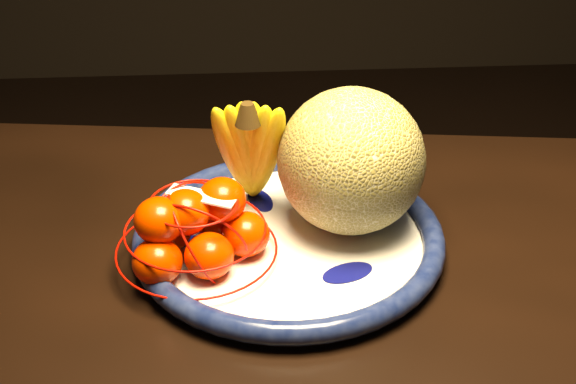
{
  "coord_description": "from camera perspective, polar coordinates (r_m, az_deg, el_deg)",
  "views": [
    {
      "loc": [
        0.11,
        -0.7,
        1.26
      ],
      "look_at": [
        0.16,
        0.05,
        0.8
      ],
      "focal_mm": 50.0,
      "sensor_mm": 36.0,
      "label": 1
    }
  ],
  "objects": [
    {
      "name": "cantaloupe",
      "position": [
        0.9,
        4.52,
        2.21
      ],
      "size": [
        0.17,
        0.17,
        0.17
      ],
      "primitive_type": "sphere",
      "color": "olive",
      "rests_on": "fruit_bowl"
    },
    {
      "name": "price_tag",
      "position": [
        0.85,
        -6.14,
        -0.29
      ],
      "size": [
        0.08,
        0.05,
        0.01
      ],
      "primitive_type": "cube",
      "rotation": [
        -0.14,
        0.1,
        -0.3
      ],
      "color": "white",
      "rests_on": "mandarin_bag"
    },
    {
      "name": "fruit_bowl",
      "position": [
        0.91,
        0.04,
        -3.32
      ],
      "size": [
        0.35,
        0.35,
        0.03
      ],
      "rotation": [
        0.0,
        0.0,
        -0.23
      ],
      "color": "white",
      "rests_on": "dining_table"
    },
    {
      "name": "mandarin_bag",
      "position": [
        0.87,
        -6.57,
        -2.7
      ],
      "size": [
        0.22,
        0.22,
        0.11
      ],
      "rotation": [
        0.0,
        0.0,
        0.3
      ],
      "color": "#F72900",
      "rests_on": "fruit_bowl"
    },
    {
      "name": "banana_bunch",
      "position": [
        0.92,
        -2.69,
        3.2
      ],
      "size": [
        0.11,
        0.1,
        0.17
      ],
      "rotation": [
        0.0,
        0.0,
        -0.08
      ],
      "color": "yellow",
      "rests_on": "fruit_bowl"
    },
    {
      "name": "dining_table",
      "position": [
        0.88,
        -8.34,
        -13.32
      ],
      "size": [
        1.55,
        1.04,
        0.73
      ],
      "rotation": [
        0.0,
        0.0,
        -0.12
      ],
      "color": "black",
      "rests_on": "ground"
    }
  ]
}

